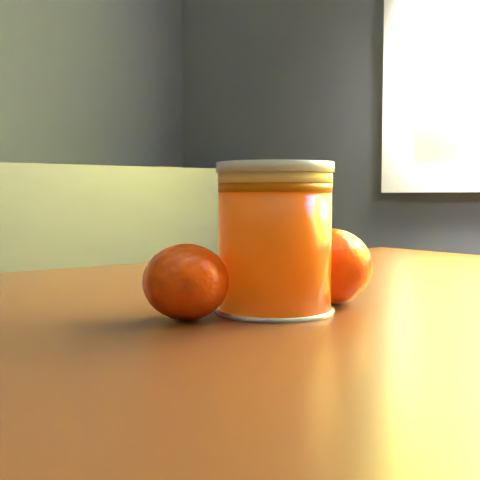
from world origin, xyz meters
TOP-DOWN VIEW (x-y plane):
  - table at (0.94, 0.19)m, footprint 1.00×0.71m
  - juice_glass at (0.89, 0.16)m, footprint 0.09×0.09m
  - orange_front at (0.82, 0.17)m, footprint 0.07×0.07m
  - orange_back at (0.95, 0.16)m, footprint 0.09×0.09m

SIDE VIEW (x-z plane):
  - table at x=0.94m, z-range 0.28..1.02m
  - orange_front at x=0.82m, z-range 0.75..0.80m
  - orange_back at x=0.95m, z-range 0.75..0.81m
  - juice_glass at x=0.89m, z-range 0.75..0.86m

